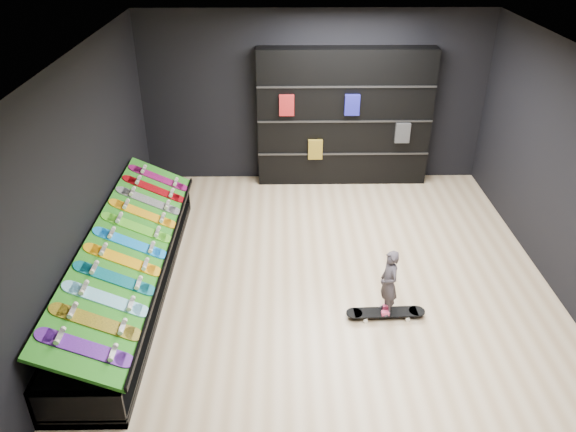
{
  "coord_description": "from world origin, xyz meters",
  "views": [
    {
      "loc": [
        -0.59,
        -6.01,
        4.5
      ],
      "look_at": [
        -0.5,
        0.2,
        1.0
      ],
      "focal_mm": 35.0,
      "sensor_mm": 36.0,
      "label": 1
    }
  ],
  "objects_px": {
    "floor_skateboard": "(385,315)",
    "child": "(388,295)",
    "display_rack": "(131,275)",
    "back_shelving": "(344,118)"
  },
  "relations": [
    {
      "from": "floor_skateboard",
      "to": "back_shelving",
      "type": "bearing_deg",
      "value": 90.43
    },
    {
      "from": "floor_skateboard",
      "to": "child",
      "type": "height_order",
      "value": "child"
    },
    {
      "from": "back_shelving",
      "to": "child",
      "type": "distance_m",
      "value": 4.01
    },
    {
      "from": "floor_skateboard",
      "to": "child",
      "type": "bearing_deg",
      "value": 0.0
    },
    {
      "from": "child",
      "to": "floor_skateboard",
      "type": "bearing_deg",
      "value": 0.0
    },
    {
      "from": "display_rack",
      "to": "floor_skateboard",
      "type": "xyz_separation_m",
      "value": [
        3.24,
        -0.6,
        -0.21
      ]
    },
    {
      "from": "floor_skateboard",
      "to": "child",
      "type": "xyz_separation_m",
      "value": [
        0.0,
        0.0,
        0.31
      ]
    },
    {
      "from": "back_shelving",
      "to": "floor_skateboard",
      "type": "distance_m",
      "value": 4.09
    },
    {
      "from": "floor_skateboard",
      "to": "child",
      "type": "distance_m",
      "value": 0.31
    },
    {
      "from": "back_shelving",
      "to": "child",
      "type": "height_order",
      "value": "back_shelving"
    }
  ]
}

